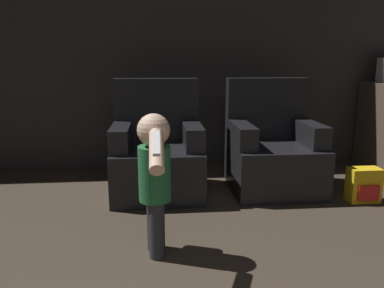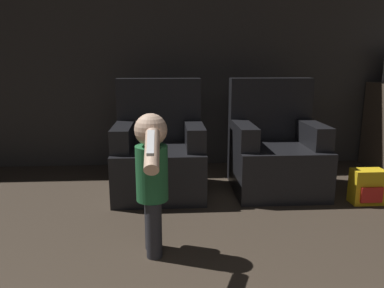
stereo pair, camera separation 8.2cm
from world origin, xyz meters
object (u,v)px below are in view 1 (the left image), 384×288
object	(u,v)px
armchair_right	(272,152)
toy_backpack	(364,185)
armchair_left	(157,154)
person_toddler	(155,174)

from	to	relation	value
armchair_right	toy_backpack	size ratio (longest dim) A/B	3.46
armchair_left	armchair_right	distance (m)	1.08
armchair_left	toy_backpack	xyz separation A→B (m)	(1.75, -0.43, -0.20)
armchair_left	person_toddler	distance (m)	1.17
toy_backpack	person_toddler	bearing A→B (deg)	-157.72
person_toddler	toy_backpack	distance (m)	1.95
armchair_left	armchair_right	xyz separation A→B (m)	(1.08, -0.00, 0.00)
armchair_left	toy_backpack	distance (m)	1.82
armchair_right	toy_backpack	xyz separation A→B (m)	(0.68, -0.43, -0.20)
armchair_left	person_toddler	world-z (taller)	armchair_left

